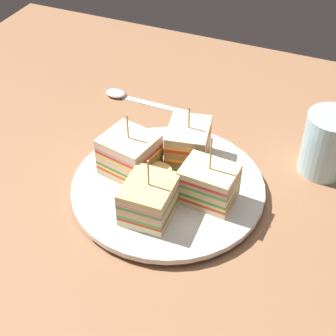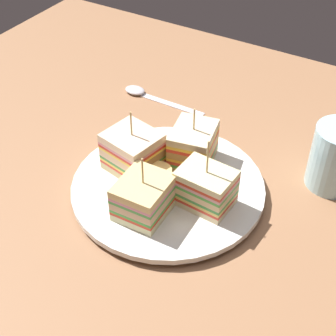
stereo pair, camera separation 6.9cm
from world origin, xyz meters
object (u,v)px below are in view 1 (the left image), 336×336
at_px(sandwich_wedge_2, 188,144).
at_px(drinking_glass, 327,147).
at_px(sandwich_wedge_3, 130,155).
at_px(plate, 168,187).
at_px(spoon, 126,96).
at_px(sandwich_wedge_1, 208,184).
at_px(chip_pile, 157,182).
at_px(sandwich_wedge_0, 147,198).

height_order(sandwich_wedge_2, drinking_glass, sandwich_wedge_2).
bearing_deg(sandwich_wedge_3, sandwich_wedge_2, 51.20).
relative_size(plate, sandwich_wedge_3, 2.78).
distance_m(spoon, drinking_glass, 0.36).
distance_m(plate, sandwich_wedge_3, 0.07).
bearing_deg(plate, sandwich_wedge_2, 84.79).
height_order(sandwich_wedge_1, chip_pile, sandwich_wedge_1).
bearing_deg(chip_pile, spoon, 126.42).
distance_m(sandwich_wedge_0, chip_pile, 0.05).
xyz_separation_m(sandwich_wedge_0, drinking_glass, (0.19, 0.20, -0.00)).
relative_size(plate, sandwich_wedge_2, 2.92).
relative_size(sandwich_wedge_2, spoon, 0.59).
xyz_separation_m(sandwich_wedge_0, sandwich_wedge_2, (0.01, 0.12, 0.00)).
bearing_deg(spoon, sandwich_wedge_1, 138.49).
xyz_separation_m(sandwich_wedge_3, spoon, (-0.10, 0.19, -0.04)).
xyz_separation_m(sandwich_wedge_1, spoon, (-0.22, 0.20, -0.04)).
distance_m(sandwich_wedge_1, drinking_glass, 0.19).
xyz_separation_m(plate, sandwich_wedge_1, (0.06, -0.01, 0.03)).
bearing_deg(spoon, sandwich_wedge_2, 142.02).
relative_size(plate, spoon, 1.71).
relative_size(sandwich_wedge_0, sandwich_wedge_3, 0.93).
relative_size(sandwich_wedge_3, chip_pile, 1.37).
height_order(plate, sandwich_wedge_3, sandwich_wedge_3).
xyz_separation_m(plate, sandwich_wedge_2, (0.01, 0.06, 0.04)).
bearing_deg(sandwich_wedge_2, drinking_glass, 100.96).
height_order(sandwich_wedge_2, sandwich_wedge_3, sandwich_wedge_3).
height_order(plate, sandwich_wedge_1, sandwich_wedge_1).
height_order(plate, sandwich_wedge_2, sandwich_wedge_2).
relative_size(sandwich_wedge_0, spoon, 0.57).
height_order(sandwich_wedge_1, sandwich_wedge_3, sandwich_wedge_1).
relative_size(sandwich_wedge_1, sandwich_wedge_3, 1.07).
bearing_deg(sandwich_wedge_1, drinking_glass, -128.51).
relative_size(plate, sandwich_wedge_0, 2.99).
xyz_separation_m(plate, spoon, (-0.16, 0.19, -0.01)).
bearing_deg(sandwich_wedge_3, chip_pile, -9.95).
xyz_separation_m(sandwich_wedge_1, sandwich_wedge_2, (-0.06, 0.07, 0.00)).
height_order(sandwich_wedge_1, drinking_glass, sandwich_wedge_1).
relative_size(sandwich_wedge_3, spoon, 0.61).
height_order(sandwich_wedge_3, drinking_glass, sandwich_wedge_3).
height_order(sandwich_wedge_0, sandwich_wedge_2, sandwich_wedge_2).
bearing_deg(drinking_glass, sandwich_wedge_1, -132.09).
bearing_deg(sandwich_wedge_1, sandwich_wedge_0, 44.05).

